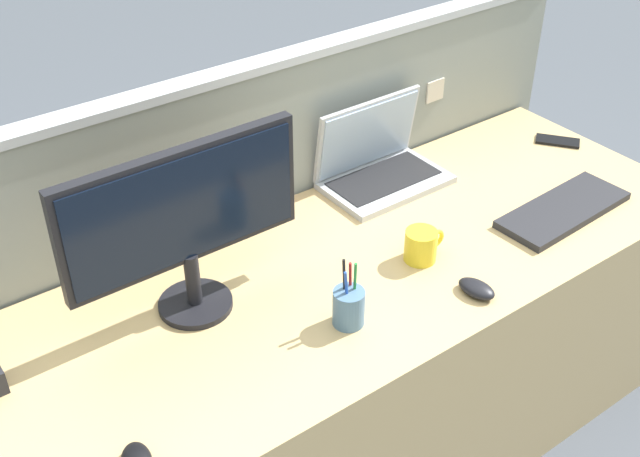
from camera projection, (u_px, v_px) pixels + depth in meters
name	position (u px, v px, depth m)	size (l,w,h in m)	color
desk	(331.00, 378.00, 2.25)	(2.24, 0.74, 0.73)	tan
cubicle_divider	(248.00, 247.00, 2.40)	(2.36, 0.08, 1.16)	gray
desktop_monitor	(184.00, 217.00, 1.80)	(0.59, 0.18, 0.43)	black
laptop	(378.00, 161.00, 2.39)	(0.37, 0.23, 0.25)	#B2B5BC
keyboard_main	(563.00, 210.00, 2.27)	(0.42, 0.16, 0.02)	#232328
computer_mouse_right_hand	(477.00, 289.00, 1.97)	(0.06, 0.10, 0.03)	black
pen_cup	(349.00, 306.00, 1.87)	(0.08, 0.08, 0.18)	#4C7093
cell_phone_black_slab	(558.00, 141.00, 2.61)	(0.06, 0.14, 0.01)	black
coffee_mug	(421.00, 245.00, 2.07)	(0.12, 0.09, 0.09)	yellow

